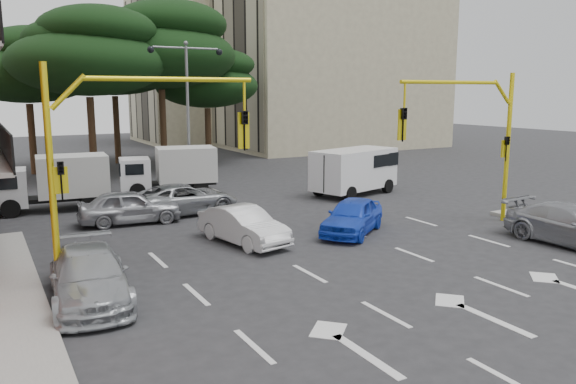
# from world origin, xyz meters

# --- Properties ---
(ground) EXTENTS (120.00, 120.00, 0.00)m
(ground) POSITION_xyz_m (0.00, 0.00, 0.00)
(ground) COLOR #28282B
(ground) RESTS_ON ground
(median_strip) EXTENTS (1.40, 6.00, 0.15)m
(median_strip) POSITION_xyz_m (0.00, 16.00, 0.07)
(median_strip) COLOR gray
(median_strip) RESTS_ON ground
(apartment_beige_near) EXTENTS (20.20, 12.15, 18.70)m
(apartment_beige_near) POSITION_xyz_m (19.95, 32.00, 9.35)
(apartment_beige_near) COLOR tan
(apartment_beige_near) RESTS_ON ground
(apartment_beige_far) EXTENTS (16.20, 12.15, 16.70)m
(apartment_beige_far) POSITION_xyz_m (12.95, 44.00, 8.35)
(apartment_beige_far) COLOR tan
(apartment_beige_far) RESTS_ON ground
(pine_left_near) EXTENTS (9.15, 9.15, 10.23)m
(pine_left_near) POSITION_xyz_m (-3.94, 21.96, 7.60)
(pine_left_near) COLOR #382616
(pine_left_near) RESTS_ON ground
(pine_center) EXTENTS (9.98, 9.98, 11.16)m
(pine_center) POSITION_xyz_m (1.06, 23.96, 8.30)
(pine_center) COLOR #382616
(pine_center) RESTS_ON ground
(pine_left_far) EXTENTS (8.32, 8.32, 9.30)m
(pine_left_far) POSITION_xyz_m (-6.94, 25.96, 6.91)
(pine_left_far) COLOR #382616
(pine_left_far) RESTS_ON ground
(pine_right) EXTENTS (7.49, 7.49, 8.37)m
(pine_right) POSITION_xyz_m (5.06, 25.96, 6.22)
(pine_right) COLOR #382616
(pine_right) RESTS_ON ground
(pine_back) EXTENTS (9.15, 9.15, 10.23)m
(pine_back) POSITION_xyz_m (-0.94, 28.96, 7.60)
(pine_back) COLOR #382616
(pine_back) RESTS_ON ground
(signal_mast_right) EXTENTS (5.79, 0.37, 6.00)m
(signal_mast_right) POSITION_xyz_m (6.80, 1.99, 3.88)
(signal_mast_right) COLOR yellow
(signal_mast_right) RESTS_ON ground
(signal_mast_left) EXTENTS (5.79, 0.37, 6.00)m
(signal_mast_left) POSITION_xyz_m (-6.80, 1.99, 3.88)
(signal_mast_left) COLOR yellow
(signal_mast_left) RESTS_ON ground
(street_lamp_center) EXTENTS (4.16, 0.36, 7.77)m
(street_lamp_center) POSITION_xyz_m (0.00, 16.00, 5.43)
(street_lamp_center) COLOR slate
(street_lamp_center) RESTS_ON median_strip
(car_white_hatch) EXTENTS (2.12, 4.10, 1.29)m
(car_white_hatch) POSITION_xyz_m (-2.28, 4.01, 0.64)
(car_white_hatch) COLOR silver
(car_white_hatch) RESTS_ON ground
(car_blue_compact) EXTENTS (4.06, 3.62, 1.33)m
(car_blue_compact) POSITION_xyz_m (1.89, 3.29, 0.67)
(car_blue_compact) COLOR blue
(car_blue_compact) RESTS_ON ground
(car_silver_wagon) EXTENTS (2.31, 4.72, 1.32)m
(car_silver_wagon) POSITION_xyz_m (-8.00, 0.88, 0.66)
(car_silver_wagon) COLOR #A4A7AC
(car_silver_wagon) RESTS_ON ground
(car_silver_cross_a) EXTENTS (4.94, 2.58, 1.33)m
(car_silver_cross_a) POSITION_xyz_m (-2.51, 9.67, 0.66)
(car_silver_cross_a) COLOR gray
(car_silver_cross_a) RESTS_ON ground
(car_silver_cross_b) EXTENTS (4.21, 2.06, 1.38)m
(car_silver_cross_b) POSITION_xyz_m (-5.00, 9.00, 0.69)
(car_silver_cross_b) COLOR #A1A3AA
(car_silver_cross_b) RESTS_ON ground
(car_silver_parked) EXTENTS (2.22, 4.90, 1.39)m
(car_silver_parked) POSITION_xyz_m (7.60, -1.81, 0.70)
(car_silver_parked) COLOR #93949A
(car_silver_parked) RESTS_ON ground
(van_white) EXTENTS (5.20, 3.44, 2.39)m
(van_white) POSITION_xyz_m (6.75, 9.93, 1.20)
(van_white) COLOR white
(van_white) RESTS_ON ground
(box_truck_a) EXTENTS (5.14, 2.50, 2.45)m
(box_truck_a) POSITION_xyz_m (-7.40, 13.23, 1.23)
(box_truck_a) COLOR silver
(box_truck_a) RESTS_ON ground
(box_truck_b) EXTENTS (5.23, 2.99, 2.42)m
(box_truck_b) POSITION_xyz_m (-1.56, 14.74, 1.21)
(box_truck_b) COLOR white
(box_truck_b) RESTS_ON ground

